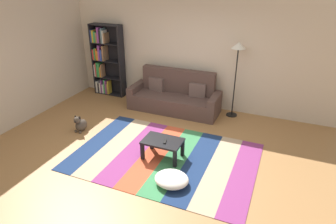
# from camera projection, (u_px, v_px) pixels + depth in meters

# --- Properties ---
(ground_plane) EXTENTS (14.00, 14.00, 0.00)m
(ground_plane) POSITION_uv_depth(u_px,v_px,m) (154.00, 152.00, 5.79)
(ground_plane) COLOR #9E7042
(back_wall) EXTENTS (6.80, 0.10, 2.70)m
(back_wall) POSITION_uv_depth(u_px,v_px,m) (196.00, 54.00, 7.33)
(back_wall) COLOR beige
(back_wall) RESTS_ON ground_plane
(left_wall) EXTENTS (0.10, 5.50, 2.70)m
(left_wall) POSITION_uv_depth(u_px,v_px,m) (36.00, 58.00, 7.01)
(left_wall) COLOR beige
(left_wall) RESTS_ON ground_plane
(rug) EXTENTS (3.40, 2.33, 0.01)m
(rug) POSITION_uv_depth(u_px,v_px,m) (165.00, 157.00, 5.65)
(rug) COLOR navy
(rug) RESTS_ON ground_plane
(couch) EXTENTS (2.26, 0.80, 1.00)m
(couch) POSITION_uv_depth(u_px,v_px,m) (175.00, 97.00, 7.45)
(couch) COLOR #4C3833
(couch) RESTS_ON ground_plane
(bookshelf) EXTENTS (0.90, 0.28, 1.95)m
(bookshelf) POSITION_uv_depth(u_px,v_px,m) (105.00, 60.00, 8.18)
(bookshelf) COLOR black
(bookshelf) RESTS_ON ground_plane
(coffee_table) EXTENTS (0.73, 0.48, 0.37)m
(coffee_table) POSITION_uv_depth(u_px,v_px,m) (163.00, 143.00, 5.50)
(coffee_table) COLOR black
(coffee_table) RESTS_ON rug
(pouf) EXTENTS (0.57, 0.50, 0.19)m
(pouf) POSITION_uv_depth(u_px,v_px,m) (172.00, 179.00, 4.88)
(pouf) COLOR white
(pouf) RESTS_ON rug
(dog) EXTENTS (0.22, 0.35, 0.40)m
(dog) POSITION_uv_depth(u_px,v_px,m) (81.00, 124.00, 6.51)
(dog) COLOR #473D33
(dog) RESTS_ON ground_plane
(standing_lamp) EXTENTS (0.32, 0.32, 1.79)m
(standing_lamp) POSITION_uv_depth(u_px,v_px,m) (238.00, 55.00, 6.63)
(standing_lamp) COLOR black
(standing_lamp) RESTS_ON ground_plane
(tv_remote) EXTENTS (0.08, 0.16, 0.02)m
(tv_remote) POSITION_uv_depth(u_px,v_px,m) (165.00, 141.00, 5.42)
(tv_remote) COLOR black
(tv_remote) RESTS_ON coffee_table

